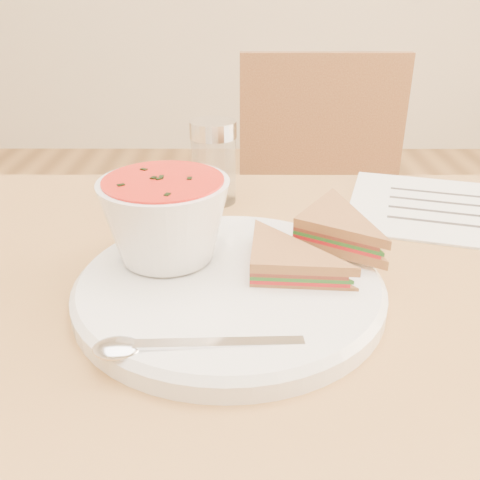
# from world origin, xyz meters

# --- Properties ---
(chair_far) EXTENTS (0.39, 0.39, 0.87)m
(chair_far) POSITION_xyz_m (0.12, 0.64, 0.44)
(chair_far) COLOR brown
(chair_far) RESTS_ON floor
(plate) EXTENTS (0.33, 0.33, 0.02)m
(plate) POSITION_xyz_m (-0.08, 0.00, 0.76)
(plate) COLOR white
(plate) RESTS_ON dining_table
(soup_bowl) EXTENTS (0.13, 0.13, 0.09)m
(soup_bowl) POSITION_xyz_m (-0.14, 0.04, 0.81)
(soup_bowl) COLOR white
(soup_bowl) RESTS_ON plate
(sandwich_half_a) EXTENTS (0.11, 0.11, 0.03)m
(sandwich_half_a) POSITION_xyz_m (-0.06, -0.02, 0.78)
(sandwich_half_a) COLOR #AA683C
(sandwich_half_a) RESTS_ON plate
(sandwich_half_b) EXTENTS (0.14, 0.14, 0.03)m
(sandwich_half_b) POSITION_xyz_m (-0.02, 0.05, 0.79)
(sandwich_half_b) COLOR #AA683C
(sandwich_half_b) RESTS_ON plate
(spoon) EXTENTS (0.19, 0.05, 0.01)m
(spoon) POSITION_xyz_m (-0.11, -0.10, 0.77)
(spoon) COLOR silver
(spoon) RESTS_ON plate
(paper_menu) EXTENTS (0.36, 0.30, 0.00)m
(paper_menu) POSITION_xyz_m (0.23, 0.21, 0.75)
(paper_menu) COLOR white
(paper_menu) RESTS_ON dining_table
(condiment_shaker) EXTENTS (0.07, 0.07, 0.11)m
(condiment_shaker) POSITION_xyz_m (-0.10, 0.24, 0.80)
(condiment_shaker) COLOR silver
(condiment_shaker) RESTS_ON dining_table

